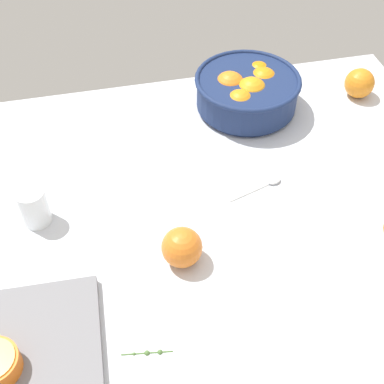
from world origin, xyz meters
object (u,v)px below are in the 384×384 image
fruit_bowl (248,91)px  cutting_board (1,358)px  loose_orange_1 (359,83)px  loose_orange_2 (182,247)px  juice_glass (34,208)px  spoon (264,185)px

fruit_bowl → cutting_board: (-60.82, -58.22, -4.35)cm
loose_orange_1 → loose_orange_2: size_ratio=0.97×
juice_glass → cutting_board: juice_glass is taller
loose_orange_1 → spoon: 44.65cm
fruit_bowl → loose_orange_2: 51.66cm
loose_orange_2 → loose_orange_1: bearing=36.9°
fruit_bowl → spoon: bearing=-98.9°
fruit_bowl → cutting_board: fruit_bowl is taller
loose_orange_2 → cutting_board: bearing=-157.9°
cutting_board → spoon: size_ratio=2.50×
fruit_bowl → juice_glass: bearing=-153.2°
juice_glass → loose_orange_2: 32.41cm
spoon → loose_orange_2: bearing=-144.6°
juice_glass → spoon: (49.81, -1.14, -3.30)cm
fruit_bowl → loose_orange_2: size_ratio=3.35×
cutting_board → loose_orange_2: 37.10cm
loose_orange_2 → fruit_bowl: bearing=59.0°
fruit_bowl → loose_orange_2: fruit_bowl is taller
fruit_bowl → cutting_board: bearing=-136.3°
fruit_bowl → cutting_board: size_ratio=0.80×
fruit_bowl → juice_glass: fruit_bowl is taller
loose_orange_1 → spoon: loose_orange_1 is taller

